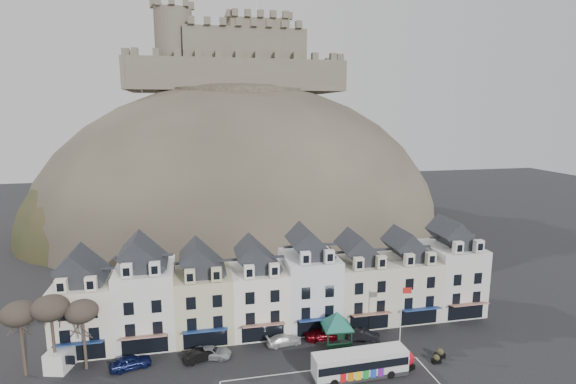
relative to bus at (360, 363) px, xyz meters
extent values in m
cube|color=white|center=(-29.25, 13.12, 2.43)|extent=(6.80, 8.00, 8.00)
cube|color=black|center=(-29.25, 13.12, 7.63)|extent=(6.80, 5.76, 2.80)
cube|color=white|center=(-30.75, 9.52, 7.33)|extent=(1.20, 0.80, 1.60)
cube|color=white|center=(-27.75, 9.52, 7.33)|extent=(1.20, 0.80, 1.60)
cube|color=black|center=(-29.25, 9.09, -0.27)|extent=(5.10, 0.06, 2.20)
cube|color=navy|center=(-29.25, 8.42, 1.03)|extent=(5.10, 1.29, 0.43)
cube|color=white|center=(-22.45, 13.12, 3.03)|extent=(6.80, 8.00, 9.20)
cube|color=black|center=(-22.45, 13.12, 8.83)|extent=(6.80, 5.76, 2.80)
cube|color=white|center=(-23.95, 9.52, 8.53)|extent=(1.20, 0.80, 1.60)
cube|color=white|center=(-20.95, 9.52, 8.53)|extent=(1.20, 0.80, 1.60)
cube|color=black|center=(-22.45, 9.09, -0.27)|extent=(5.10, 0.06, 2.20)
cube|color=maroon|center=(-22.45, 8.42, 1.03)|extent=(5.10, 1.29, 0.43)
cube|color=beige|center=(-15.65, 13.12, 2.43)|extent=(6.80, 8.00, 8.00)
cube|color=black|center=(-15.65, 13.12, 7.63)|extent=(6.80, 5.76, 2.80)
cube|color=beige|center=(-17.15, 9.52, 7.33)|extent=(1.20, 0.80, 1.60)
cube|color=beige|center=(-14.15, 9.52, 7.33)|extent=(1.20, 0.80, 1.60)
cube|color=black|center=(-15.65, 9.09, -0.27)|extent=(5.10, 0.06, 2.20)
cube|color=navy|center=(-15.65, 8.42, 1.03)|extent=(5.10, 1.29, 0.43)
cube|color=white|center=(-8.85, 13.12, 2.43)|extent=(6.80, 8.00, 8.00)
cube|color=black|center=(-8.85, 13.12, 7.63)|extent=(6.80, 5.76, 2.80)
cube|color=white|center=(-10.35, 9.52, 7.33)|extent=(1.20, 0.80, 1.60)
cube|color=white|center=(-7.35, 9.52, 7.33)|extent=(1.20, 0.80, 1.60)
cube|color=black|center=(-8.85, 9.09, -0.27)|extent=(5.10, 0.06, 2.20)
cube|color=maroon|center=(-8.85, 8.42, 1.03)|extent=(5.10, 1.29, 0.43)
cube|color=white|center=(-2.05, 13.12, 3.03)|extent=(6.80, 8.00, 9.20)
cube|color=black|center=(-2.05, 13.12, 8.83)|extent=(6.80, 5.76, 2.80)
cube|color=white|center=(-3.55, 9.52, 8.53)|extent=(1.20, 0.80, 1.60)
cube|color=white|center=(-0.55, 9.52, 8.53)|extent=(1.20, 0.80, 1.60)
cube|color=black|center=(-2.05, 9.09, -0.27)|extent=(5.10, 0.06, 2.20)
cube|color=navy|center=(-2.05, 8.42, 1.03)|extent=(5.10, 1.29, 0.43)
cube|color=beige|center=(4.75, 13.12, 2.43)|extent=(6.80, 8.00, 8.00)
cube|color=black|center=(4.75, 13.12, 7.63)|extent=(6.80, 5.76, 2.80)
cube|color=beige|center=(3.25, 9.52, 7.33)|extent=(1.20, 0.80, 1.60)
cube|color=beige|center=(6.25, 9.52, 7.33)|extent=(1.20, 0.80, 1.60)
cube|color=black|center=(4.75, 9.09, -0.27)|extent=(5.10, 0.06, 2.20)
cube|color=maroon|center=(4.75, 8.42, 1.03)|extent=(5.10, 1.29, 0.43)
cube|color=beige|center=(11.55, 13.12, 2.43)|extent=(6.80, 8.00, 8.00)
cube|color=black|center=(11.55, 13.12, 7.63)|extent=(6.80, 5.76, 2.80)
cube|color=beige|center=(10.05, 9.52, 7.33)|extent=(1.20, 0.80, 1.60)
cube|color=beige|center=(13.05, 9.52, 7.33)|extent=(1.20, 0.80, 1.60)
cube|color=black|center=(11.55, 9.09, -0.27)|extent=(5.10, 0.06, 2.20)
cube|color=navy|center=(11.55, 8.42, 1.03)|extent=(5.10, 1.29, 0.43)
cube|color=silver|center=(18.35, 13.12, 3.03)|extent=(6.80, 8.00, 9.20)
cube|color=black|center=(18.35, 13.12, 8.83)|extent=(6.80, 5.76, 2.80)
cube|color=silver|center=(16.85, 9.52, 8.53)|extent=(1.20, 0.80, 1.60)
cube|color=silver|center=(19.85, 9.52, 8.53)|extent=(1.20, 0.80, 1.60)
cube|color=black|center=(18.35, 9.09, -0.27)|extent=(5.10, 0.06, 2.20)
cube|color=maroon|center=(18.35, 8.42, 1.03)|extent=(5.10, 1.29, 0.43)
ellipsoid|color=#363029|center=(-5.45, 67.12, -1.57)|extent=(96.00, 76.00, 68.00)
ellipsoid|color=#2B361B|center=(-27.45, 61.12, -1.57)|extent=(52.00, 44.00, 42.00)
ellipsoid|color=#363029|center=(18.55, 71.12, -1.57)|extent=(56.00, 48.00, 46.00)
ellipsoid|color=#2B361B|center=(-9.45, 53.12, -1.57)|extent=(40.00, 28.00, 28.00)
ellipsoid|color=#363029|center=(4.55, 55.12, -1.57)|extent=(36.00, 28.00, 24.00)
cylinder|color=#363029|center=(-5.45, 67.12, 29.43)|extent=(30.00, 30.00, 3.00)
cube|color=#62594A|center=(-5.45, 63.12, 33.93)|extent=(48.00, 2.20, 7.00)
cube|color=#62594A|center=(-5.45, 83.12, 33.93)|extent=(48.00, 2.20, 7.00)
cube|color=#62594A|center=(-29.45, 73.12, 33.93)|extent=(2.20, 22.00, 7.00)
cube|color=#62594A|center=(18.55, 73.12, 33.93)|extent=(2.20, 22.00, 7.00)
cube|color=#62594A|center=(-3.45, 73.12, 39.43)|extent=(28.00, 18.00, 10.00)
cube|color=#62594A|center=(0.55, 75.12, 40.93)|extent=(14.00, 12.00, 13.00)
cylinder|color=#62594A|center=(-19.45, 69.12, 39.43)|extent=(8.40, 8.40, 18.00)
cylinder|color=silver|center=(0.55, 75.12, 49.93)|extent=(0.16, 0.16, 5.00)
cylinder|color=#3A2E25|center=(-34.45, 7.62, 1.30)|extent=(0.32, 0.32, 5.74)
ellipsoid|color=#383028|center=(-34.45, 7.62, 5.40)|extent=(3.61, 3.61, 2.54)
cylinder|color=#3A2E25|center=(-31.45, 7.62, 1.44)|extent=(0.32, 0.32, 6.02)
ellipsoid|color=#383028|center=(-31.45, 7.62, 5.74)|extent=(3.78, 3.78, 2.67)
cylinder|color=#3A2E25|center=(-28.45, 7.62, 1.16)|extent=(0.32, 0.32, 5.46)
ellipsoid|color=#383028|center=(-28.45, 7.62, 5.06)|extent=(3.43, 3.43, 2.42)
cube|color=#262628|center=(0.00, 0.00, -1.25)|extent=(10.15, 2.63, 0.46)
cube|color=silver|center=(0.00, 0.00, 0.09)|extent=(10.15, 2.59, 2.31)
cube|color=black|center=(0.00, 0.00, 0.21)|extent=(9.95, 2.65, 0.87)
cube|color=silver|center=(0.00, 0.00, 1.13)|extent=(9.95, 2.49, 0.23)
cube|color=orange|center=(5.00, 0.15, 0.98)|extent=(0.09, 1.10, 0.26)
cylinder|color=black|center=(3.06, -0.95, -1.16)|extent=(0.89, 0.32, 0.88)
cylinder|color=black|center=(2.99, 1.12, -1.16)|extent=(0.89, 0.32, 0.88)
cylinder|color=black|center=(-3.20, -1.13, -1.16)|extent=(0.89, 0.32, 0.88)
cylinder|color=black|center=(-3.26, 0.94, -1.16)|extent=(0.89, 0.32, 0.88)
cube|color=black|center=(-1.74, 7.91, -0.34)|extent=(0.16, 0.16, 2.47)
cube|color=black|center=(1.03, 7.72, -0.34)|extent=(0.16, 0.16, 2.47)
cube|color=black|center=(-1.93, 5.14, -0.34)|extent=(0.16, 0.16, 2.47)
cube|color=black|center=(0.84, 4.95, -0.34)|extent=(0.16, 0.16, 2.47)
cube|color=black|center=(-0.45, 6.43, 0.90)|extent=(3.62, 3.62, 0.12)
cone|color=#155E4E|center=(-0.45, 6.43, 1.82)|extent=(6.80, 6.80, 1.85)
cube|color=black|center=(5.49, 0.37, -1.32)|extent=(1.74, 1.74, 0.52)
sphere|color=#B70A19|center=(5.49, 0.37, -0.39)|extent=(1.61, 1.61, 1.61)
cylinder|color=silver|center=(6.39, 3.89, 2.43)|extent=(0.12, 0.12, 8.01)
cube|color=red|center=(6.93, 3.80, 5.84)|extent=(1.09, 0.21, 0.70)
cube|color=white|center=(-30.88, 9.12, -0.43)|extent=(3.41, 5.42, 2.30)
cube|color=black|center=(-30.88, 9.12, 0.01)|extent=(2.03, 0.62, 0.98)
cube|color=black|center=(9.23, 0.62, -1.32)|extent=(1.00, 0.51, 0.50)
sphere|color=#2B361B|center=(9.23, 0.62, -0.93)|extent=(0.70, 0.70, 0.70)
cube|color=black|center=(10.19, 1.50, -1.29)|extent=(1.12, 0.56, 0.56)
sphere|color=#2B361B|center=(10.19, 1.50, -0.85)|extent=(0.78, 0.78, 0.78)
imported|color=#0D1542|center=(-23.74, 6.62, -0.84)|extent=(4.62, 2.76, 1.47)
imported|color=black|center=(-16.25, 6.62, -0.92)|extent=(4.22, 2.55, 1.31)
imported|color=#A4A6AB|center=(-15.03, 7.01, -0.96)|extent=(4.70, 3.06, 1.22)
imported|color=silver|center=(-6.50, 8.06, -0.96)|extent=(4.39, 2.25, 1.22)
imported|color=#66050E|center=(-1.80, 8.23, -0.90)|extent=(3.99, 1.66, 1.35)
imported|color=black|center=(3.26, 7.10, -0.93)|extent=(4.17, 2.65, 1.30)
camera|label=1|loc=(-16.41, -40.41, 26.02)|focal=28.00mm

